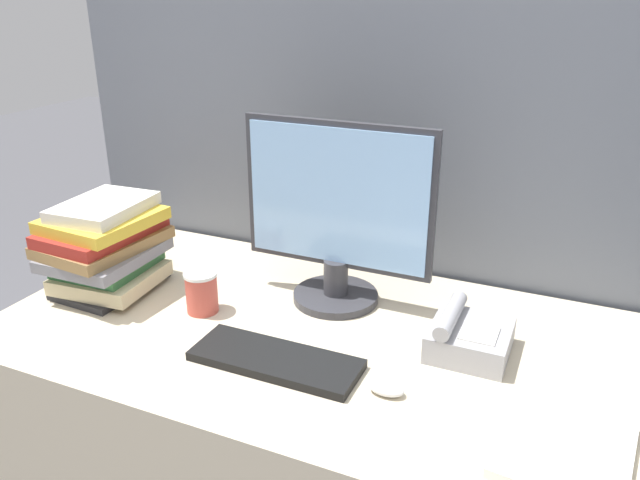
{
  "coord_description": "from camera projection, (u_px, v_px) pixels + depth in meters",
  "views": [
    {
      "loc": [
        0.52,
        -0.75,
        1.47
      ],
      "look_at": [
        -0.01,
        0.44,
        0.93
      ],
      "focal_mm": 35.0,
      "sensor_mm": 36.0,
      "label": 1
    }
  ],
  "objects": [
    {
      "name": "desk",
      "position": [
        317.0,
        454.0,
        1.59
      ],
      "size": [
        1.51,
        0.8,
        0.72
      ],
      "color": "beige",
      "rests_on": "ground_plane"
    },
    {
      "name": "coffee_cup",
      "position": [
        202.0,
        292.0,
        1.52
      ],
      "size": [
        0.08,
        0.08,
        0.1
      ],
      "color": "#BF4C3F",
      "rests_on": "desk"
    },
    {
      "name": "book_stack",
      "position": [
        106.0,
        247.0,
        1.6
      ],
      "size": [
        0.26,
        0.32,
        0.24
      ],
      "color": "#262628",
      "rests_on": "desk"
    },
    {
      "name": "mouse",
      "position": [
        386.0,
        388.0,
        1.22
      ],
      "size": [
        0.07,
        0.04,
        0.02
      ],
      "color": "silver",
      "rests_on": "desk"
    },
    {
      "name": "keyboard",
      "position": [
        276.0,
        360.0,
        1.32
      ],
      "size": [
        0.36,
        0.13,
        0.02
      ],
      "color": "black",
      "rests_on": "desk"
    },
    {
      "name": "cubicle_panel_rear",
      "position": [
        380.0,
        220.0,
        1.77
      ],
      "size": [
        1.91,
        0.04,
        1.7
      ],
      "color": "slate",
      "rests_on": "ground_plane"
    },
    {
      "name": "desk_telephone",
      "position": [
        468.0,
        337.0,
        1.36
      ],
      "size": [
        0.17,
        0.18,
        0.1
      ],
      "color": "#99999E",
      "rests_on": "desk"
    },
    {
      "name": "monitor",
      "position": [
        337.0,
        220.0,
        1.51
      ],
      "size": [
        0.48,
        0.22,
        0.46
      ],
      "color": "#333338",
      "rests_on": "desk"
    },
    {
      "name": "paper_pile",
      "position": [
        565.0,
        449.0,
        1.07
      ],
      "size": [
        0.24,
        0.27,
        0.02
      ],
      "color": "white",
      "rests_on": "desk"
    }
  ]
}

